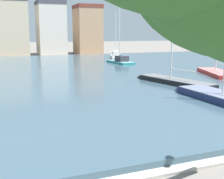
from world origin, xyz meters
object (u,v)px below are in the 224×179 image
at_px(sailboat_red, 214,74).
at_px(sailboat_navy, 220,99).
at_px(sailboat_white, 116,57).
at_px(sailboat_teal, 119,62).
at_px(sailboat_black, 169,82).

distance_m(sailboat_red, sailboat_navy, 13.34).
bearing_deg(sailboat_white, sailboat_teal, -108.45).
height_order(sailboat_white, sailboat_black, sailboat_white).
bearing_deg(sailboat_black, sailboat_teal, 81.73).
bearing_deg(sailboat_teal, sailboat_red, -70.41).
xyz_separation_m(sailboat_white, sailboat_navy, (-5.96, -32.93, -0.11)).
relative_size(sailboat_red, sailboat_navy, 0.83).
xyz_separation_m(sailboat_red, sailboat_white, (-2.40, 22.53, 0.16)).
relative_size(sailboat_teal, sailboat_navy, 0.94).
xyz_separation_m(sailboat_teal, sailboat_black, (-2.54, -17.46, -0.09)).
bearing_deg(sailboat_black, sailboat_white, 78.40).
xyz_separation_m(sailboat_white, sailboat_black, (-5.25, -25.60, -0.14)).
height_order(sailboat_white, sailboat_navy, sailboat_white).
bearing_deg(sailboat_navy, sailboat_white, 79.75).
height_order(sailboat_navy, sailboat_black, sailboat_black).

